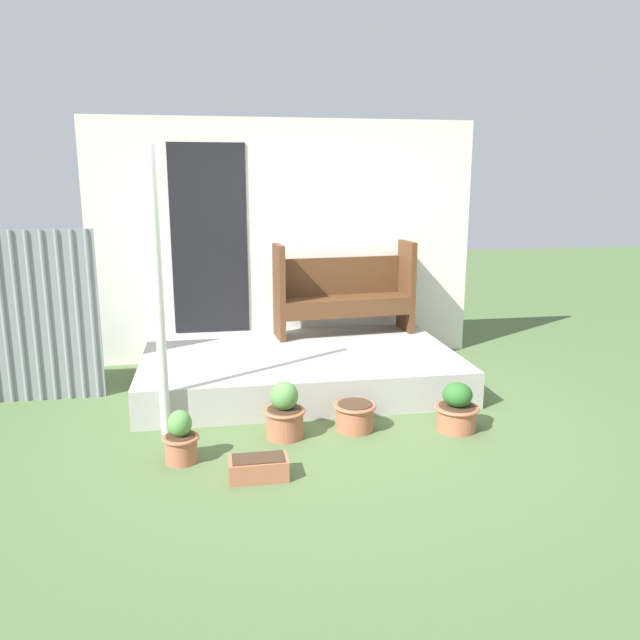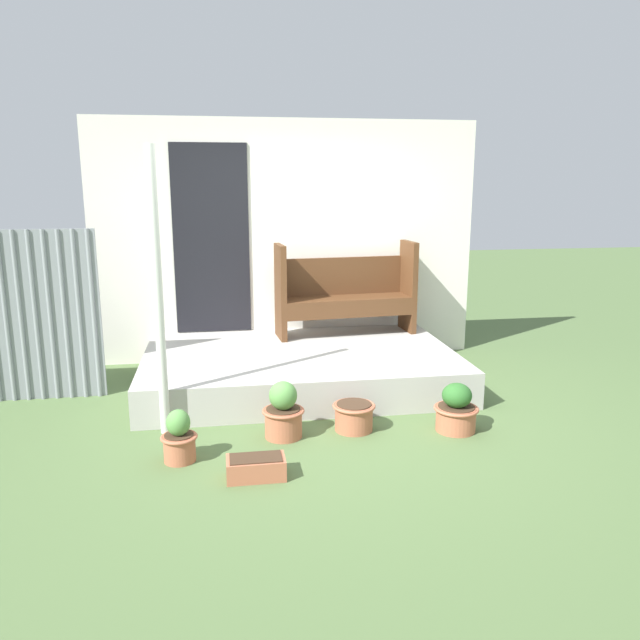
{
  "view_description": "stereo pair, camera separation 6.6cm",
  "coord_description": "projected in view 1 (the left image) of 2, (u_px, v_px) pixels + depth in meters",
  "views": [
    {
      "loc": [
        -0.84,
        -4.83,
        1.97
      ],
      "look_at": [
        0.05,
        0.34,
        0.78
      ],
      "focal_mm": 35.0,
      "sensor_mm": 36.0,
      "label": 1
    },
    {
      "loc": [
        -0.78,
        -4.84,
        1.97
      ],
      "look_at": [
        0.05,
        0.34,
        0.78
      ],
      "focal_mm": 35.0,
      "sensor_mm": 36.0,
      "label": 2
    }
  ],
  "objects": [
    {
      "name": "flower_pot_middle",
      "position": [
        284.0,
        413.0,
        4.83
      ],
      "size": [
        0.33,
        0.33,
        0.45
      ],
      "color": "#B76647",
      "rests_on": "ground_plane"
    },
    {
      "name": "house_wall",
      "position": [
        282.0,
        242.0,
        6.8
      ],
      "size": [
        4.18,
        0.08,
        2.6
      ],
      "color": "white",
      "rests_on": "ground_plane"
    },
    {
      "name": "flower_pot_left",
      "position": [
        181.0,
        439.0,
        4.41
      ],
      "size": [
        0.26,
        0.26,
        0.39
      ],
      "color": "#B76647",
      "rests_on": "ground_plane"
    },
    {
      "name": "flower_pot_right",
      "position": [
        355.0,
        415.0,
        4.99
      ],
      "size": [
        0.35,
        0.35,
        0.22
      ],
      "color": "#B76647",
      "rests_on": "ground_plane"
    },
    {
      "name": "ground_plane",
      "position": [
        321.0,
        420.0,
        5.22
      ],
      "size": [
        24.0,
        24.0,
        0.0
      ],
      "primitive_type": "plane",
      "color": "#516B3D"
    },
    {
      "name": "flower_pot_far_right",
      "position": [
        457.0,
        410.0,
        4.98
      ],
      "size": [
        0.36,
        0.36,
        0.39
      ],
      "color": "#B76647",
      "rests_on": "ground_plane"
    },
    {
      "name": "bench",
      "position": [
        344.0,
        290.0,
        6.68
      ],
      "size": [
        1.51,
        0.53,
        0.99
      ],
      "rotation": [
        0.0,
        0.0,
        0.09
      ],
      "color": "#54331C",
      "rests_on": "porch_slab"
    },
    {
      "name": "planter_box_rect",
      "position": [
        258.0,
        468.0,
        4.19
      ],
      "size": [
        0.4,
        0.21,
        0.15
      ],
      "color": "#B76647",
      "rests_on": "ground_plane"
    },
    {
      "name": "support_post",
      "position": [
        159.0,
        296.0,
        4.7
      ],
      "size": [
        0.08,
        0.08,
        2.22
      ],
      "color": "silver",
      "rests_on": "ground_plane"
    },
    {
      "name": "porch_slab",
      "position": [
        299.0,
        368.0,
        6.1
      ],
      "size": [
        2.98,
        1.93,
        0.33
      ],
      "color": "#B2AFA8",
      "rests_on": "ground_plane"
    }
  ]
}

